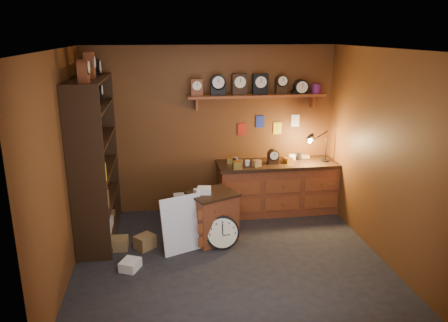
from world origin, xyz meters
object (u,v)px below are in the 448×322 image
workbench (278,184)px  big_round_clock (222,233)px  low_cabinet (213,214)px  shelving_unit (92,154)px

workbench → big_round_clock: 1.62m
low_cabinet → shelving_unit: bearing=142.2°
shelving_unit → workbench: (2.84, 0.49, -0.78)m
shelving_unit → workbench: size_ratio=1.29×
workbench → low_cabinet: (-1.20, -0.89, -0.08)m
shelving_unit → big_round_clock: bearing=-20.9°
workbench → shelving_unit: bearing=-170.1°
shelving_unit → big_round_clock: shelving_unit is taller
shelving_unit → workbench: 2.99m
shelving_unit → low_cabinet: size_ratio=3.19×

